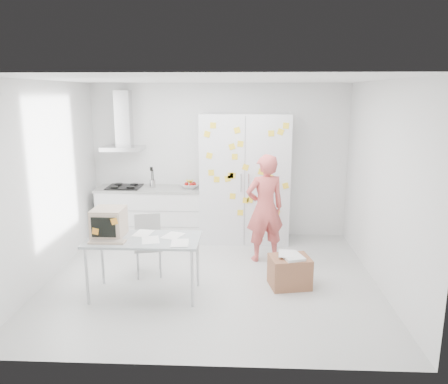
{
  "coord_description": "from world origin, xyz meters",
  "views": [
    {
      "loc": [
        0.43,
        -5.66,
        2.54
      ],
      "look_at": [
        0.14,
        0.61,
        1.11
      ],
      "focal_mm": 35.0,
      "sensor_mm": 36.0,
      "label": 1
    }
  ],
  "objects_px": {
    "cardboard_box": "(290,271)",
    "chair": "(148,241)",
    "desk": "(121,230)",
    "person": "(265,208)"
  },
  "relations": [
    {
      "from": "cardboard_box",
      "to": "chair",
      "type": "bearing_deg",
      "value": 169.26
    },
    {
      "from": "desk",
      "to": "cardboard_box",
      "type": "distance_m",
      "value": 2.27
    },
    {
      "from": "desk",
      "to": "chair",
      "type": "xyz_separation_m",
      "value": [
        0.18,
        0.66,
        -0.37
      ]
    },
    {
      "from": "person",
      "to": "cardboard_box",
      "type": "distance_m",
      "value": 1.17
    },
    {
      "from": "desk",
      "to": "cardboard_box",
      "type": "xyz_separation_m",
      "value": [
        2.16,
        0.29,
        -0.64
      ]
    },
    {
      "from": "cardboard_box",
      "to": "person",
      "type": "bearing_deg",
      "value": 107.57
    },
    {
      "from": "chair",
      "to": "cardboard_box",
      "type": "height_order",
      "value": "chair"
    },
    {
      "from": "person",
      "to": "chair",
      "type": "height_order",
      "value": "person"
    },
    {
      "from": "person",
      "to": "cardboard_box",
      "type": "height_order",
      "value": "person"
    },
    {
      "from": "desk",
      "to": "chair",
      "type": "relative_size",
      "value": 1.65
    }
  ]
}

